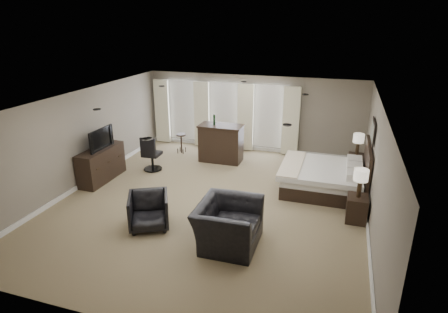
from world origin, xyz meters
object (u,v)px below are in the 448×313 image
(bed, at_px, (322,166))
(nightstand_far, at_px, (355,164))
(lamp_far, at_px, (358,145))
(tv, at_px, (99,146))
(nightstand_near, at_px, (357,209))
(bar_stool_right, at_px, (214,142))
(bar_counter, at_px, (221,143))
(desk_chair, at_px, (152,153))
(armchair_far, at_px, (149,209))
(lamp_near, at_px, (360,183))
(dresser, at_px, (101,164))
(armchair_near, at_px, (228,217))
(bar_stool_left, at_px, (181,143))

(bed, distance_m, nightstand_far, 1.74)
(bed, height_order, lamp_far, bed)
(lamp_far, xyz_separation_m, tv, (-6.92, -2.68, 0.10))
(nightstand_near, xyz_separation_m, bar_stool_right, (-4.61, 3.37, 0.11))
(bar_counter, bearing_deg, bed, -21.08)
(tv, bearing_deg, desk_chair, -42.40)
(nightstand_far, distance_m, armchair_far, 6.35)
(lamp_near, relative_size, desk_chair, 0.61)
(lamp_far, relative_size, dresser, 0.40)
(nightstand_near, xyz_separation_m, bar_counter, (-4.15, 2.70, 0.31))
(tv, bearing_deg, bar_stool_right, -36.24)
(nightstand_near, bearing_deg, nightstand_far, 90.00)
(armchair_far, distance_m, bar_stool_right, 5.07)
(bed, xyz_separation_m, nightstand_far, (0.89, 1.45, -0.39))
(bar_stool_right, xyz_separation_m, desk_chair, (-1.29, -2.03, 0.13))
(nightstand_near, distance_m, bar_stool_right, 5.71)
(nightstand_far, xyz_separation_m, lamp_far, (0.00, 0.00, 0.62))
(lamp_near, bearing_deg, lamp_far, 90.00)
(lamp_near, xyz_separation_m, lamp_far, (0.00, 2.90, -0.01))
(lamp_near, relative_size, dresser, 0.41)
(armchair_near, relative_size, bar_stool_left, 2.04)
(lamp_far, bearing_deg, desk_chair, -165.15)
(lamp_far, bearing_deg, armchair_near, -118.22)
(nightstand_near, bearing_deg, lamp_far, 90.00)
(dresser, xyz_separation_m, desk_chair, (1.02, 1.11, 0.07))
(bar_stool_left, bearing_deg, bed, -18.22)
(desk_chair, bearing_deg, bar_stool_right, -123.89)
(bed, bearing_deg, bar_stool_right, 152.76)
(nightstand_far, height_order, lamp_far, lamp_far)
(bar_counter, xyz_separation_m, bar_stool_right, (-0.47, 0.66, -0.20))
(tv, bearing_deg, bar_counter, -48.16)
(armchair_near, bearing_deg, lamp_near, -55.18)
(nightstand_near, distance_m, armchair_far, 4.70)
(armchair_far, xyz_separation_m, bar_counter, (0.23, 4.40, 0.17))
(lamp_far, xyz_separation_m, armchair_near, (-2.52, -4.69, -0.31))
(nightstand_near, bearing_deg, tv, 178.17)
(nightstand_near, height_order, dresser, dresser)
(nightstand_near, distance_m, bar_stool_left, 6.45)
(bar_stool_left, relative_size, bar_stool_right, 0.83)
(nightstand_near, xyz_separation_m, lamp_near, (0.00, 0.00, 0.63))
(nightstand_near, relative_size, desk_chair, 0.55)
(bar_counter, xyz_separation_m, bar_stool_left, (-1.54, 0.32, -0.27))
(armchair_far, relative_size, bar_counter, 0.63)
(armchair_far, bearing_deg, bar_counter, 60.10)
(nightstand_near, relative_size, lamp_near, 0.91)
(nightstand_far, relative_size, bar_stool_right, 0.73)
(bed, height_order, armchair_near, bed)
(nightstand_near, height_order, nightstand_far, nightstand_near)
(lamp_near, xyz_separation_m, tv, (-6.92, 0.22, 0.08))
(armchair_near, bearing_deg, lamp_far, -28.86)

